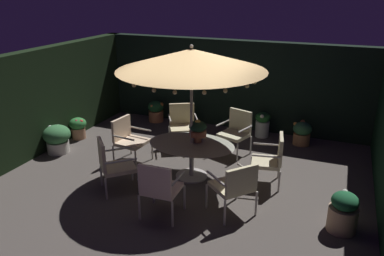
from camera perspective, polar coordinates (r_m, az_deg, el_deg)
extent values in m
cube|color=#4B443F|center=(7.47, -1.38, -8.00)|extent=(7.47, 7.08, 0.02)
cube|color=black|center=(10.06, 6.28, 6.54)|extent=(7.47, 0.30, 2.28)
cube|color=black|center=(8.97, -23.02, 3.27)|extent=(0.30, 7.08, 2.28)
cylinder|color=#B7AFAC|center=(7.63, -0.07, -7.13)|extent=(0.63, 0.63, 0.03)
cylinder|color=#B7AFAC|center=(7.48, -0.07, -4.92)|extent=(0.09, 0.09, 0.68)
ellipsoid|color=#AEB19C|center=(7.33, -0.07, -2.42)|extent=(1.70, 1.22, 0.03)
cylinder|color=#B5B0A6|center=(7.17, -0.08, 0.81)|extent=(0.06, 0.06, 2.27)
cone|color=tan|center=(6.86, -0.08, 10.21)|extent=(2.73, 2.73, 0.38)
sphere|color=#B5B0A6|center=(6.82, -0.08, 12.13)|extent=(0.07, 0.07, 0.07)
sphere|color=#F9DB8C|center=(6.53, 9.37, 6.79)|extent=(0.07, 0.07, 0.07)
sphere|color=#F9DB8C|center=(6.99, 9.66, 7.68)|extent=(0.07, 0.07, 0.07)
sphere|color=#F9DB8C|center=(7.31, 8.92, 8.29)|extent=(0.07, 0.07, 0.07)
sphere|color=#F9DB8C|center=(7.65, 7.12, 8.93)|extent=(0.07, 0.07, 0.07)
sphere|color=#F9DB8C|center=(7.93, 4.35, 9.43)|extent=(0.07, 0.07, 0.07)
sphere|color=#F9DB8C|center=(8.05, 1.72, 9.64)|extent=(0.07, 0.07, 0.07)
sphere|color=#F9DB8C|center=(8.06, -0.92, 9.67)|extent=(0.07, 0.07, 0.07)
sphere|color=#F9DB8C|center=(7.93, -4.42, 9.43)|extent=(0.07, 0.07, 0.07)
sphere|color=#F9DB8C|center=(7.74, -6.59, 9.08)|extent=(0.07, 0.07, 0.07)
sphere|color=#F9DB8C|center=(7.47, -8.40, 8.57)|extent=(0.07, 0.07, 0.07)
sphere|color=#F9DB8C|center=(7.02, -9.79, 7.72)|extent=(0.07, 0.07, 0.07)
sphere|color=#F9DB8C|center=(6.67, -9.80, 7.05)|extent=(0.07, 0.07, 0.07)
sphere|color=#F9DB8C|center=(6.31, -8.68, 6.34)|extent=(0.07, 0.07, 0.07)
sphere|color=#F9DB8C|center=(5.96, -5.71, 5.64)|extent=(0.07, 0.07, 0.07)
sphere|color=#F9DB8C|center=(5.82, -2.59, 5.34)|extent=(0.07, 0.07, 0.07)
sphere|color=#F9DB8C|center=(5.80, 1.86, 5.32)|extent=(0.07, 0.07, 0.07)
sphere|color=#F9DB8C|center=(5.93, 5.02, 5.58)|extent=(0.07, 0.07, 0.07)
sphere|color=#F9DB8C|center=(6.26, 8.25, 6.25)|extent=(0.07, 0.07, 0.07)
cylinder|color=#A86844|center=(7.37, 0.87, -1.61)|extent=(0.15, 0.15, 0.13)
cylinder|color=#AD5E42|center=(7.32, 0.87, -0.73)|extent=(0.33, 0.33, 0.11)
ellipsoid|color=#1F432D|center=(7.28, 0.88, 0.24)|extent=(0.34, 0.34, 0.20)
sphere|color=#DFC155|center=(7.25, 0.88, 0.81)|extent=(0.12, 0.12, 0.12)
cylinder|color=#BCB3A4|center=(8.31, -5.98, -3.34)|extent=(0.04, 0.04, 0.41)
cylinder|color=#BCB3A4|center=(7.87, -8.43, -4.88)|extent=(0.04, 0.04, 0.41)
cylinder|color=#BCB3A4|center=(8.63, -9.15, -2.57)|extent=(0.04, 0.04, 0.41)
cylinder|color=#BCB3A4|center=(8.20, -11.68, -4.00)|extent=(0.04, 0.04, 0.41)
cube|color=beige|center=(8.15, -8.90, -2.12)|extent=(0.63, 0.64, 0.07)
cube|color=beige|center=(8.22, -10.54, -0.04)|extent=(0.12, 0.58, 0.46)
cylinder|color=#BCB3A4|center=(8.30, -7.74, -0.10)|extent=(0.55, 0.10, 0.04)
cylinder|color=#BCB3A4|center=(7.86, -10.29, -1.46)|extent=(0.55, 0.10, 0.04)
cylinder|color=#B5B5AC|center=(7.48, -8.96, -6.32)|extent=(0.04, 0.04, 0.42)
cylinder|color=#B5B5AC|center=(7.02, -7.96, -8.18)|extent=(0.04, 0.04, 0.42)
cylinder|color=#B5B5AC|center=(7.40, -13.42, -6.98)|extent=(0.04, 0.04, 0.42)
cylinder|color=#B5B5AC|center=(6.93, -12.72, -8.92)|extent=(0.04, 0.04, 0.42)
cube|color=beige|center=(7.09, -10.89, -5.84)|extent=(0.78, 0.78, 0.07)
cube|color=beige|center=(6.93, -13.34, -3.96)|extent=(0.40, 0.42, 0.53)
cylinder|color=#B5B5AC|center=(7.23, -11.44, -3.18)|extent=(0.43, 0.41, 0.04)
cylinder|color=#B5B5AC|center=(6.74, -10.59, -4.91)|extent=(0.43, 0.41, 0.04)
cylinder|color=#B6B1A6|center=(6.69, -5.77, -9.47)|extent=(0.04, 0.04, 0.45)
cylinder|color=#B6B1A6|center=(6.49, -1.13, -10.36)|extent=(0.04, 0.04, 0.45)
cylinder|color=#B6B1A6|center=(6.28, -7.88, -11.74)|extent=(0.04, 0.04, 0.45)
cylinder|color=#B6B1A6|center=(6.07, -2.96, -12.80)|extent=(0.04, 0.04, 0.45)
cube|color=beige|center=(6.24, -4.51, -9.04)|extent=(0.58, 0.55, 0.07)
cube|color=beige|center=(5.91, -5.59, -7.87)|extent=(0.55, 0.08, 0.48)
cylinder|color=#B6B1A6|center=(6.24, -6.98, -6.60)|extent=(0.06, 0.52, 0.04)
cylinder|color=#B6B1A6|center=(6.03, -2.07, -7.47)|extent=(0.06, 0.52, 0.04)
cylinder|color=#BAB2A7|center=(6.53, 2.18, -10.17)|extent=(0.04, 0.04, 0.45)
cylinder|color=#BAB2A7|center=(6.81, 6.66, -8.91)|extent=(0.04, 0.04, 0.45)
cylinder|color=#BAB2A7|center=(6.11, 4.92, -12.61)|extent=(0.04, 0.04, 0.45)
cylinder|color=#BAB2A7|center=(6.41, 9.58, -11.12)|extent=(0.04, 0.04, 0.45)
cube|color=beige|center=(6.33, 5.93, -8.65)|extent=(0.81, 0.81, 0.07)
cube|color=beige|center=(6.01, 7.47, -7.72)|extent=(0.42, 0.48, 0.42)
cylinder|color=#BAB2A7|center=(6.08, 3.60, -7.53)|extent=(0.44, 0.39, 0.04)
cylinder|color=#BAB2A7|center=(6.38, 8.28, -6.29)|extent=(0.44, 0.39, 0.04)
cylinder|color=#B7ADA4|center=(7.17, 8.66, -7.57)|extent=(0.04, 0.04, 0.41)
cylinder|color=#B7ADA4|center=(7.67, 8.90, -5.62)|extent=(0.04, 0.04, 0.41)
cylinder|color=#B7ADA4|center=(7.18, 12.91, -7.85)|extent=(0.04, 0.04, 0.41)
cylinder|color=#B7ADA4|center=(7.68, 12.86, -5.89)|extent=(0.04, 0.04, 0.41)
cube|color=beige|center=(7.31, 10.96, -5.03)|extent=(0.61, 0.63, 0.07)
cube|color=beige|center=(7.20, 13.12, -3.08)|extent=(0.16, 0.54, 0.51)
cylinder|color=#B7ADA4|center=(6.96, 11.05, -4.18)|extent=(0.51, 0.13, 0.04)
cylinder|color=#B7ADA4|center=(7.47, 11.12, -2.41)|extent=(0.51, 0.13, 0.04)
cylinder|color=#B6B4AB|center=(8.21, 6.79, -3.66)|extent=(0.04, 0.04, 0.42)
cylinder|color=#B6B4AB|center=(8.52, 3.51, -2.61)|extent=(0.04, 0.04, 0.42)
cylinder|color=#B6B4AB|center=(8.62, 8.79, -2.54)|extent=(0.04, 0.04, 0.42)
cylinder|color=#B6B4AB|center=(8.92, 5.59, -1.58)|extent=(0.04, 0.04, 0.42)
cube|color=beige|center=(8.47, 6.23, -1.06)|extent=(0.71, 0.68, 0.07)
cube|color=beige|center=(8.57, 7.27, 1.15)|extent=(0.55, 0.24, 0.49)
cylinder|color=#B6B4AB|center=(8.24, 7.97, -0.15)|extent=(0.20, 0.50, 0.04)
cylinder|color=#B6B4AB|center=(8.55, 4.66, 0.77)|extent=(0.20, 0.50, 0.04)
cylinder|color=#B6B2A4|center=(8.61, 0.86, -2.18)|extent=(0.04, 0.04, 0.46)
cylinder|color=#B6B2A4|center=(8.55, -3.13, -2.40)|extent=(0.04, 0.04, 0.46)
cylinder|color=#B6B2A4|center=(9.09, 0.36, -0.91)|extent=(0.04, 0.04, 0.46)
cylinder|color=#B6B2A4|center=(9.03, -3.42, -1.10)|extent=(0.04, 0.04, 0.46)
cube|color=beige|center=(8.72, -1.34, -0.03)|extent=(0.77, 0.74, 0.07)
cube|color=beige|center=(8.86, -1.55, 2.21)|extent=(0.53, 0.34, 0.48)
cylinder|color=#B6B2A4|center=(8.67, 0.62, 1.64)|extent=(0.28, 0.46, 0.04)
cylinder|color=#B6B2A4|center=(8.61, -3.35, 1.46)|extent=(0.28, 0.46, 0.04)
cylinder|color=#A56141|center=(10.65, -5.41, 1.82)|extent=(0.40, 0.40, 0.30)
ellipsoid|color=#1D5126|center=(10.57, -5.45, 3.20)|extent=(0.43, 0.43, 0.30)
sphere|color=orange|center=(10.49, -4.55, 3.54)|extent=(0.10, 0.10, 0.10)
sphere|color=orange|center=(10.65, -5.13, 3.59)|extent=(0.07, 0.07, 0.07)
sphere|color=orange|center=(10.60, -6.28, 3.48)|extent=(0.08, 0.08, 0.08)
sphere|color=#D77039|center=(10.41, -6.05, 3.30)|extent=(0.07, 0.07, 0.07)
cylinder|color=#A06E4F|center=(9.82, -16.59, -0.72)|extent=(0.33, 0.33, 0.27)
ellipsoid|color=#2D7435|center=(9.74, -16.74, 0.64)|extent=(0.41, 0.41, 0.29)
sphere|color=#DA3A35|center=(9.62, -16.25, 0.93)|extent=(0.10, 0.10, 0.10)
sphere|color=#C22642|center=(9.79, -16.06, 1.11)|extent=(0.07, 0.07, 0.07)
sphere|color=red|center=(9.83, -17.14, 0.97)|extent=(0.08, 0.08, 0.08)
sphere|color=#C7343B|center=(9.73, -17.48, 0.68)|extent=(0.09, 0.09, 0.09)
sphere|color=red|center=(9.62, -16.92, 1.01)|extent=(0.07, 0.07, 0.07)
cylinder|color=beige|center=(9.15, -19.38, -2.66)|extent=(0.48, 0.48, 0.27)
ellipsoid|color=#36703E|center=(9.04, -19.60, -0.91)|extent=(0.60, 0.60, 0.42)
sphere|color=beige|center=(8.86, -18.80, -0.74)|extent=(0.09, 0.09, 0.09)
sphere|color=silver|center=(9.04, -18.71, -0.68)|extent=(0.11, 0.11, 0.11)
sphere|color=silver|center=(9.18, -19.44, 0.19)|extent=(0.11, 0.11, 0.11)
sphere|color=silver|center=(9.11, -20.48, 0.06)|extent=(0.10, 0.10, 0.10)
sphere|color=silver|center=(8.92, -20.82, -1.06)|extent=(0.07, 0.07, 0.07)
sphere|color=silver|center=(8.89, -20.05, -0.87)|extent=(0.06, 0.06, 0.06)
cylinder|color=silver|center=(9.67, 10.46, -0.12)|extent=(0.34, 0.34, 0.40)
ellipsoid|color=#1E5523|center=(9.57, 10.57, 1.58)|extent=(0.37, 0.37, 0.26)
sphere|color=beige|center=(9.55, 11.16, 1.92)|extent=(0.08, 0.08, 0.08)
sphere|color=silver|center=(9.69, 10.78, 2.10)|extent=(0.08, 0.08, 0.08)
sphere|color=silver|center=(9.59, 10.04, 1.85)|extent=(0.10, 0.10, 0.10)
sphere|color=silver|center=(9.40, 10.45, 1.72)|extent=(0.09, 0.09, 0.09)
cylinder|color=#A56F47|center=(9.42, 16.07, -1.56)|extent=(0.39, 0.39, 0.28)
ellipsoid|color=#2E643B|center=(9.33, 16.22, -0.09)|extent=(0.44, 0.44, 0.31)
sphere|color=orange|center=(9.27, 16.98, 0.16)|extent=(0.07, 0.07, 0.07)
sphere|color=orange|center=(9.46, 16.24, 0.87)|extent=(0.11, 0.11, 0.11)
sphere|color=orange|center=(9.35, 15.21, 0.59)|extent=(0.09, 0.09, 0.09)
sphere|color=orange|center=(9.22, 16.17, -0.10)|extent=(0.10, 0.10, 0.10)
cylinder|color=silver|center=(10.27, -0.88, 1.06)|extent=(0.37, 0.37, 0.26)
ellipsoid|color=#2D673A|center=(10.18, -0.88, 2.39)|extent=(0.43, 0.43, 0.30)
sphere|color=#AA297F|center=(10.14, 0.00, 2.61)|extent=(0.07, 0.07, 0.07)
sphere|color=#B7447E|center=(10.29, -0.79, 2.65)|extent=(0.09, 0.09, 0.09)
sphere|color=#A62D74|center=(10.18, -1.43, 2.87)|extent=(0.09, 0.09, 0.09)
sphere|color=#AC3A83|center=(10.03, -1.52, 2.52)|extent=(0.07, 0.07, 0.07)
cylinder|color=tan|center=(6.43, 21.57, -12.54)|extent=(0.44, 0.44, 0.40)
ellipsoid|color=#1B5731|center=(6.28, 21.94, -10.14)|extent=(0.41, 0.41, 0.28)
sphere|color=silver|center=(6.27, 23.27, -10.09)|extent=(0.08, 0.08, 0.08)
sphere|color=silver|center=(6.32, 21.92, -8.92)|extent=(0.10, 0.10, 0.10)
sphere|color=silver|center=(6.25, 20.81, -9.83)|extent=(0.06, 0.06, 0.06)
sphere|color=beige|center=(6.18, 21.93, -10.42)|extent=(0.10, 0.10, 0.10)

